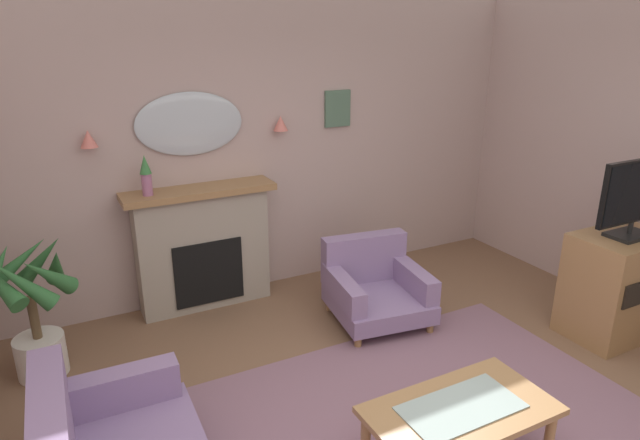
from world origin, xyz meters
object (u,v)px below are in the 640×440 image
object	(u,v)px
armchair_near_fireplace	(374,286)
wall_sconce_right	(281,123)
fireplace	(203,249)
wall_sconce_left	(88,139)
mantel_vase_left	(146,174)
wall_mirror	(190,124)
tv_cabinet	(617,285)
potted_plant_corner_palm	(32,305)
framed_picture	(338,109)
coffee_table	(460,416)
tv_flatscreen	(637,196)

from	to	relation	value
armchair_near_fireplace	wall_sconce_right	bearing A→B (deg)	113.04
fireplace	wall_sconce_left	size ratio (longest dim) A/B	9.71
mantel_vase_left	wall_sconce_left	world-z (taller)	wall_sconce_left
wall_mirror	armchair_near_fireplace	xyz separation A→B (m)	(1.29, -1.08, -1.40)
tv_cabinet	potted_plant_corner_palm	world-z (taller)	potted_plant_corner_palm
framed_picture	coffee_table	world-z (taller)	framed_picture
fireplace	tv_cabinet	world-z (taller)	fireplace
mantel_vase_left	tv_flatscreen	world-z (taller)	tv_flatscreen
wall_sconce_left	wall_sconce_right	size ratio (longest dim) A/B	1.00
tv_cabinet	tv_flatscreen	size ratio (longest dim) A/B	1.07
fireplace	armchair_near_fireplace	xyz separation A→B (m)	(1.29, -0.94, -0.27)
tv_flatscreen	mantel_vase_left	bearing A→B (deg)	148.04
armchair_near_fireplace	fireplace	bearing A→B (deg)	143.91
armchair_near_fireplace	tv_flatscreen	xyz separation A→B (m)	(1.66, -1.21, 0.94)
wall_mirror	wall_sconce_left	world-z (taller)	wall_mirror
wall_sconce_right	tv_flatscreen	xyz separation A→B (m)	(2.10, -2.24, -0.41)
tv_cabinet	framed_picture	bearing A→B (deg)	122.46
wall_mirror	fireplace	bearing A→B (deg)	-90.00
mantel_vase_left	wall_sconce_right	size ratio (longest dim) A/B	2.50
fireplace	tv_flatscreen	bearing A→B (deg)	-36.08
wall_sconce_left	tv_cabinet	world-z (taller)	wall_sconce_left
mantel_vase_left	tv_flatscreen	size ratio (longest dim) A/B	0.42
tv_flatscreen	potted_plant_corner_palm	size ratio (longest dim) A/B	0.77
armchair_near_fireplace	coffee_table	bearing A→B (deg)	-107.70
tv_flatscreen	coffee_table	bearing A→B (deg)	-165.21
wall_sconce_left	framed_picture	size ratio (longest dim) A/B	0.39
mantel_vase_left	wall_sconce_right	xyz separation A→B (m)	(1.30, 0.12, 0.31)
wall_mirror	wall_sconce_left	size ratio (longest dim) A/B	6.86
mantel_vase_left	tv_cabinet	xyz separation A→B (m)	(3.40, -2.10, -0.90)
fireplace	framed_picture	xyz separation A→B (m)	(1.50, 0.15, 1.18)
wall_mirror	potted_plant_corner_palm	bearing A→B (deg)	-155.09
mantel_vase_left	tv_flatscreen	xyz separation A→B (m)	(3.40, -2.12, -0.10)
wall_mirror	armchair_near_fireplace	distance (m)	2.19
armchair_near_fireplace	tv_cabinet	xyz separation A→B (m)	(1.66, -1.19, 0.15)
mantel_vase_left	armchair_near_fireplace	size ratio (longest dim) A/B	0.38
fireplace	tv_cabinet	size ratio (longest dim) A/B	1.51
tv_cabinet	wall_sconce_left	bearing A→B (deg)	149.70
armchair_near_fireplace	potted_plant_corner_palm	xyz separation A→B (m)	(-2.73, 0.41, 0.28)
wall_mirror	wall_sconce_right	distance (m)	0.85
armchair_near_fireplace	tv_flatscreen	size ratio (longest dim) A/B	1.10
tv_flatscreen	armchair_near_fireplace	bearing A→B (deg)	143.93
wall_sconce_left	armchair_near_fireplace	xyz separation A→B (m)	(2.14, -1.03, -1.35)
coffee_table	framed_picture	bearing A→B (deg)	74.79
wall_sconce_left	tv_cabinet	size ratio (longest dim) A/B	0.16
coffee_table	armchair_near_fireplace	bearing A→B (deg)	72.30
framed_picture	coffee_table	xyz separation A→B (m)	(-0.79, -2.89, -1.37)
mantel_vase_left	framed_picture	bearing A→B (deg)	5.27
wall_mirror	wall_sconce_left	bearing A→B (deg)	-176.63
wall_mirror	armchair_near_fireplace	bearing A→B (deg)	-40.00
framed_picture	tv_cabinet	size ratio (longest dim) A/B	0.40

